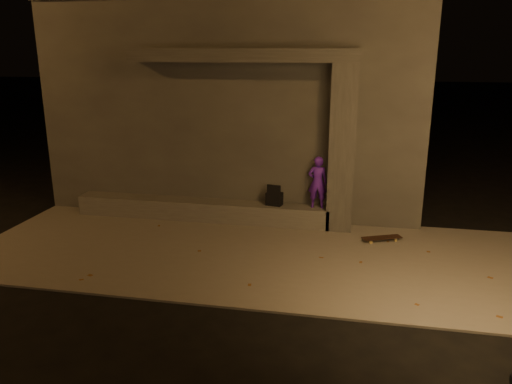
% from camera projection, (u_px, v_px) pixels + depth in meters
% --- Properties ---
extents(ground, '(120.00, 120.00, 0.00)m').
position_uv_depth(ground, '(222.00, 302.00, 8.00)').
color(ground, black).
rests_on(ground, ground).
extents(sidewalk, '(11.00, 4.40, 0.04)m').
position_uv_depth(sidewalk, '(248.00, 253.00, 9.88)').
color(sidewalk, slate).
rests_on(sidewalk, ground).
extents(building, '(9.00, 5.10, 5.22)m').
position_uv_depth(building, '(246.00, 99.00, 13.59)').
color(building, '#3C3936').
rests_on(building, ground).
extents(ledge, '(6.00, 0.55, 0.45)m').
position_uv_depth(ledge, '(202.00, 210.00, 11.74)').
color(ledge, '#524F4B').
rests_on(ledge, sidewalk).
extents(column, '(0.55, 0.55, 3.60)m').
position_uv_depth(column, '(342.00, 149.00, 10.71)').
color(column, '#3C3936').
rests_on(column, sidewalk).
extents(canopy, '(5.00, 0.70, 0.28)m').
position_uv_depth(canopy, '(242.00, 55.00, 10.63)').
color(canopy, '#3C3936').
rests_on(canopy, column).
extents(skateboarder, '(0.43, 0.29, 1.17)m').
position_uv_depth(skateboarder, '(318.00, 182.00, 11.02)').
color(skateboarder, '#571CB9').
rests_on(skateboarder, ledge).
extents(backpack, '(0.39, 0.29, 0.50)m').
position_uv_depth(backpack, '(274.00, 198.00, 11.31)').
color(backpack, black).
rests_on(backpack, ledge).
extents(skateboard, '(0.85, 0.53, 0.09)m').
position_uv_depth(skateboard, '(382.00, 238.00, 10.40)').
color(skateboard, black).
rests_on(skateboard, sidewalk).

